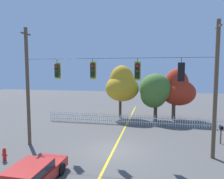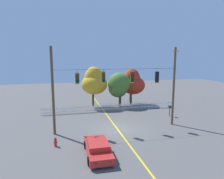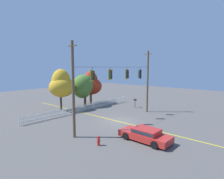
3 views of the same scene
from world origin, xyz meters
name	(u,v)px [view 3 (image 3 of 3)]	position (x,y,z in m)	size (l,w,h in m)	color
ground	(119,122)	(0.00, 0.00, 0.00)	(80.00, 80.00, 0.00)	#565451
lane_centerline_stripe	(119,122)	(0.00, 0.00, 0.00)	(0.16, 36.00, 0.01)	gold
signal_support_span	(119,84)	(0.00, 0.00, 4.44)	(13.24, 1.10, 8.71)	brown
traffic_signal_eastbound_side	(93,76)	(-4.10, 0.01, 5.57)	(0.43, 0.38, 1.42)	black
traffic_signal_northbound_primary	(110,75)	(-1.46, 0.01, 5.61)	(0.43, 0.38, 1.42)	black
traffic_signal_southbound_primary	(127,74)	(1.62, 0.01, 5.57)	(0.43, 0.38, 1.49)	black
traffic_signal_westbound_side	(140,74)	(4.39, -0.01, 5.51)	(0.43, 0.38, 1.52)	black
white_picket_fence	(85,107)	(1.00, 7.20, 0.54)	(18.99, 0.06, 1.07)	silver
autumn_maple_near_fence	(62,85)	(-0.93, 10.14, 3.80)	(3.89, 3.41, 6.16)	#473828
autumn_maple_mid	(83,87)	(2.81, 9.80, 3.25)	(3.50, 2.98, 5.23)	#473828
autumn_oak_far_east	(91,85)	(5.34, 10.56, 3.38)	(3.80, 3.52, 5.76)	brown
parked_car	(145,134)	(-3.00, -5.39, 0.61)	(2.01, 4.61, 1.15)	red
fire_hydrant	(99,141)	(-6.32, -2.98, 0.41)	(0.38, 0.22, 0.83)	red
roadside_mailbox	(135,100)	(7.80, 2.94, 1.17)	(0.25, 0.44, 1.43)	brown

